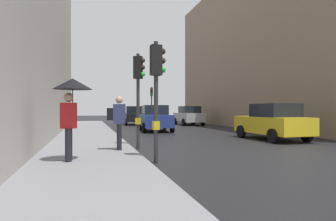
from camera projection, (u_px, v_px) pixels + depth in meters
The scene contains 13 objects.
ground_plane at pixel (292, 154), 9.98m from camera, with size 120.00×120.00×0.00m, color black.
sidewalk_kerb at pixel (88, 139), 14.09m from camera, with size 3.02×40.00×0.16m, color gray.
building_facade_right at pixel (297, 52), 26.09m from camera, with size 12.00×25.67×12.91m, color gray.
traffic_light_near_right at pixel (139, 83), 11.34m from camera, with size 0.44×0.36×3.59m.
traffic_light_near_left at pixel (157, 79), 8.38m from camera, with size 0.44×0.26×3.38m.
traffic_light_far_median at pixel (152, 98), 32.26m from camera, with size 0.24×0.43×3.85m.
car_blue_van at pixel (155, 118), 20.51m from camera, with size 2.26×4.32×1.76m.
car_silver_hatchback at pixel (189, 116), 28.15m from camera, with size 2.05×4.21×1.76m.
car_yellow_taxi at pixel (272, 122), 14.73m from camera, with size 2.11×4.25×1.76m.
car_dark_suv at pixel (134, 115), 29.05m from camera, with size 2.19×4.29×1.76m.
car_red_sedan at pixel (157, 114), 38.51m from camera, with size 2.06×4.22×1.76m.
pedestrian_with_umbrella at pixel (71, 96), 7.79m from camera, with size 1.00×1.00×2.14m.
pedestrian_with_grey_backpack at pixel (118, 119), 9.94m from camera, with size 0.62×0.36×1.77m.
Camera 1 is at (-6.56, -8.56, 1.51)m, focal length 32.25 mm.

